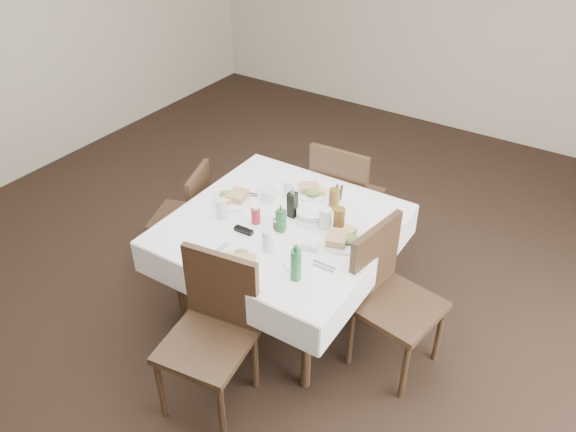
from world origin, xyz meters
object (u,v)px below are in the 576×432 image
object	(u,v)px
dining_table	(281,232)
water_n	(288,189)
chair_east	(387,290)
oil_cruet_dark	(292,204)
green_bottle	(296,264)
water_e	(325,219)
coffee_mug	(266,197)
water_s	(268,240)
chair_north	(343,193)
bread_basket	(311,215)
ketchup_bottle	(256,215)
chair_south	(213,323)
water_w	(222,209)
chair_west	(189,211)
oil_cruet_green	(281,220)

from	to	relation	value
dining_table	water_n	distance (m)	0.34
chair_east	oil_cruet_dark	world-z (taller)	oil_cruet_dark
chair_east	oil_cruet_dark	xyz separation A→B (m)	(-0.75, 0.09, 0.30)
dining_table	green_bottle	size ratio (longest dim) A/B	5.88
water_e	coffee_mug	size ratio (longest dim) A/B	1.22
chair_east	water_s	bearing A→B (deg)	-157.28
chair_north	bread_basket	xyz separation A→B (m)	(0.12, -0.69, 0.24)
ketchup_bottle	chair_east	bearing A→B (deg)	6.30
chair_north	water_n	distance (m)	0.62
chair_east	green_bottle	bearing A→B (deg)	-133.43
chair_north	chair_south	bearing A→B (deg)	-88.33
dining_table	oil_cruet_dark	distance (m)	0.20
water_w	bread_basket	bearing A→B (deg)	30.88
water_n	bread_basket	size ratio (longest dim) A/B	0.54
ketchup_bottle	oil_cruet_dark	bearing A→B (deg)	51.30
water_s	water_w	world-z (taller)	water_s
coffee_mug	water_w	bearing A→B (deg)	-113.36
chair_north	green_bottle	size ratio (longest dim) A/B	4.17
chair_south	chair_west	world-z (taller)	chair_south
chair_north	coffee_mug	xyz separation A→B (m)	(-0.24, -0.68, 0.25)
oil_cruet_green	green_bottle	bearing A→B (deg)	-45.86
chair_north	bread_basket	size ratio (longest dim) A/B	4.57
water_w	chair_south	bearing A→B (deg)	-56.06
bread_basket	oil_cruet_green	distance (m)	0.24
oil_cruet_dark	chair_south	bearing A→B (deg)	-87.10
green_bottle	water_e	bearing A→B (deg)	101.50
chair_east	oil_cruet_green	xyz separation A→B (m)	(-0.72, -0.08, 0.29)
oil_cruet_dark	oil_cruet_green	distance (m)	0.18
oil_cruet_dark	green_bottle	bearing A→B (deg)	-55.45
water_n	oil_cruet_dark	xyz separation A→B (m)	(0.16, -0.18, 0.04)
chair_west	dining_table	bearing A→B (deg)	-4.60
water_s	water_e	world-z (taller)	water_e
oil_cruet_dark	ketchup_bottle	xyz separation A→B (m)	(-0.15, -0.19, -0.04)
dining_table	water_s	xyz separation A→B (m)	(0.09, -0.28, 0.15)
dining_table	oil_cruet_green	size ratio (longest dim) A/B	6.82
chair_south	water_n	world-z (taller)	chair_south
water_e	oil_cruet_dark	size ratio (longest dim) A/B	0.64
chair_east	green_bottle	distance (m)	0.65
chair_north	water_e	size ratio (longest dim) A/B	6.71
dining_table	chair_east	world-z (taller)	chair_east
chair_west	water_n	distance (m)	0.85
bread_basket	oil_cruet_green	world-z (taller)	oil_cruet_green
chair_south	oil_cruet_dark	world-z (taller)	oil_cruet_dark
chair_east	bread_basket	world-z (taller)	chair_east
water_n	oil_cruet_dark	size ratio (longest dim) A/B	0.50
bread_basket	oil_cruet_dark	size ratio (longest dim) A/B	0.94
water_s	coffee_mug	size ratio (longest dim) A/B	1.18
oil_cruet_green	ketchup_bottle	distance (m)	0.19
dining_table	oil_cruet_dark	size ratio (longest dim) A/B	6.04
chair_north	coffee_mug	bearing A→B (deg)	-109.69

